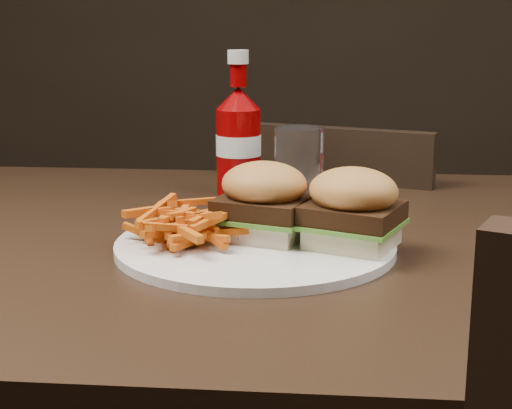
# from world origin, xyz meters

# --- Properties ---
(dining_table) EXTENTS (1.20, 0.80, 0.04)m
(dining_table) POSITION_xyz_m (0.00, 0.00, 0.73)
(dining_table) COLOR black
(dining_table) RESTS_ON ground
(chair_far) EXTENTS (0.48, 0.48, 0.04)m
(chair_far) POSITION_xyz_m (0.13, 0.50, 0.43)
(chair_far) COLOR black
(chair_far) RESTS_ON ground
(plate) EXTENTS (0.31, 0.31, 0.01)m
(plate) POSITION_xyz_m (0.01, -0.06, 0.76)
(plate) COLOR white
(plate) RESTS_ON dining_table
(sandwich_half_a) EXTENTS (0.11, 0.10, 0.02)m
(sandwich_half_a) POSITION_xyz_m (0.01, -0.04, 0.77)
(sandwich_half_a) COLOR beige
(sandwich_half_a) RESTS_ON plate
(sandwich_half_b) EXTENTS (0.11, 0.11, 0.02)m
(sandwich_half_b) POSITION_xyz_m (0.11, -0.07, 0.77)
(sandwich_half_b) COLOR #C8B693
(sandwich_half_b) RESTS_ON plate
(fries_pile) EXTENTS (0.11, 0.11, 0.04)m
(fries_pile) POSITION_xyz_m (-0.07, -0.07, 0.78)
(fries_pile) COLOR #D14300
(fries_pile) RESTS_ON plate
(ketchup_bottle) EXTENTS (0.09, 0.09, 0.13)m
(ketchup_bottle) POSITION_xyz_m (-0.04, 0.22, 0.81)
(ketchup_bottle) COLOR #7E0204
(ketchup_bottle) RESTS_ON dining_table
(tumbler) EXTENTS (0.07, 0.07, 0.11)m
(tumbler) POSITION_xyz_m (0.05, 0.16, 0.81)
(tumbler) COLOR white
(tumbler) RESTS_ON dining_table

